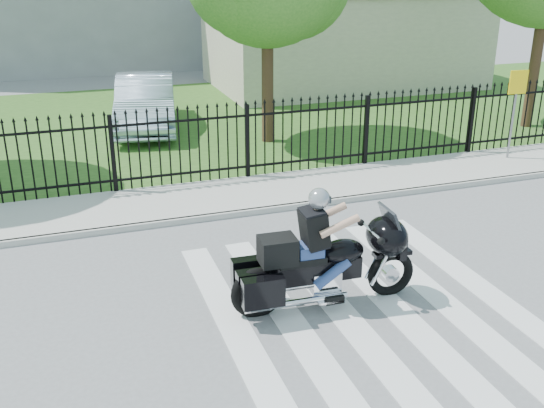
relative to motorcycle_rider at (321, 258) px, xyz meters
name	(u,v)px	position (x,y,z in m)	size (l,w,h in m)	color
ground	(365,307)	(0.62, -0.27, -0.78)	(120.00, 120.00, 0.00)	slate
crosswalk	(365,306)	(0.62, -0.27, -0.78)	(5.00, 5.50, 0.01)	silver
sidewalk	(261,192)	(0.62, 4.73, -0.72)	(40.00, 2.00, 0.12)	#ADAAA3
curb	(276,209)	(0.62, 3.73, -0.72)	(40.00, 0.12, 0.12)	#ADAAA3
grass_strip	(192,121)	(0.62, 11.73, -0.77)	(40.00, 12.00, 0.02)	#2B501B
iron_fence	(247,143)	(0.62, 5.73, 0.12)	(26.00, 0.04, 1.80)	black
building_low	(343,40)	(7.62, 15.73, 0.97)	(10.00, 6.00, 3.50)	beige
motorcycle_rider	(321,258)	(0.00, 0.00, 0.00)	(2.90, 0.93, 1.91)	black
parked_car	(146,103)	(-0.88, 11.21, 0.02)	(1.67, 4.78, 1.57)	#AEC4DB
traffic_sign	(516,96)	(7.25, 4.94, 0.91)	(0.48, 0.09, 2.20)	gray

